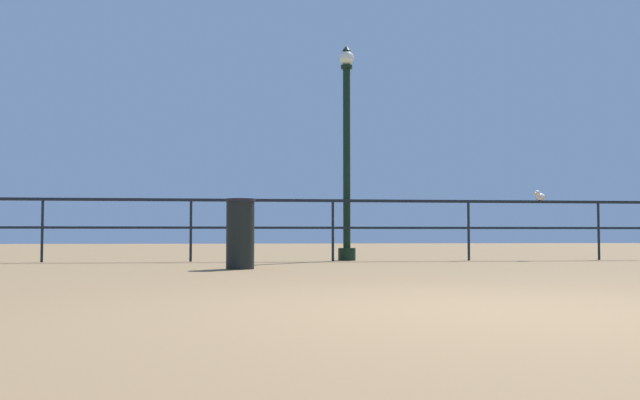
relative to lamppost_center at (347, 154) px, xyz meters
The scene contains 5 objects.
ground_plane 8.20m from the lamppost_center, 92.00° to the right, with size 60.00×60.00×0.00m, color olive.
pier_railing 1.14m from the lamppost_center, 141.00° to the right, with size 24.29×0.05×1.07m.
lamppost_center is the anchor object (origin of this frame).
seagull_on_rail 3.54m from the lamppost_center, ahead, with size 0.33×0.27×0.18m.
trash_bin 3.64m from the lamppost_center, 123.66° to the right, with size 0.39×0.39×0.94m.
Camera 1 is at (-1.53, -4.09, 0.46)m, focal length 38.72 mm.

